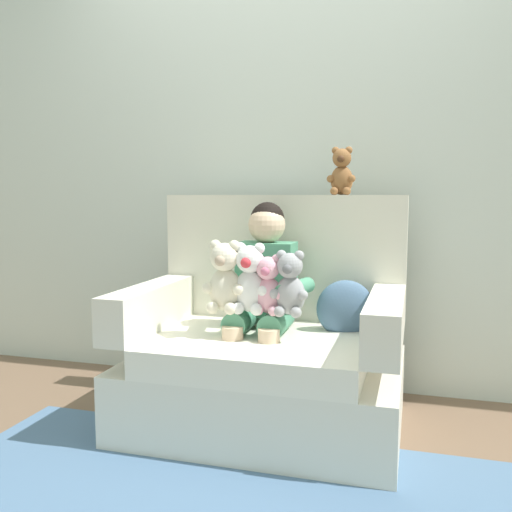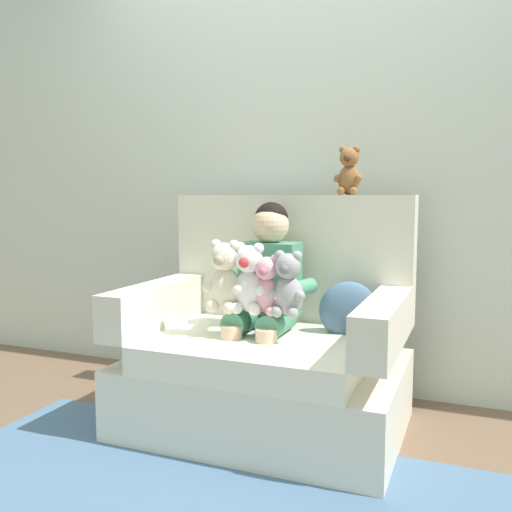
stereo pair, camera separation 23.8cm
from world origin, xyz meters
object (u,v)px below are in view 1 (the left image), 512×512
Objects in this scene: plush_white at (250,280)px; throw_pillow at (345,309)px; armchair at (267,354)px; plush_pink at (268,286)px; plush_grey at (290,285)px; plush_cream at (225,279)px; plush_brown_on_backrest at (342,173)px; seated_child at (263,284)px.

plush_white is 0.47m from throw_pillow.
plush_pink is at bearing -74.23° from armchair.
plush_pink is at bearing -169.27° from plush_grey.
plush_brown_on_backrest is at bearing 58.82° from plush_cream.
throw_pillow is (0.36, 0.09, -0.11)m from seated_child.
throw_pillow is (0.49, 0.26, -0.15)m from plush_cream.
armchair is 4.33× the size of plush_grey.
plush_white reaches higher than plush_grey.
plush_white is (-0.04, -0.14, 0.36)m from armchair.
seated_child reaches higher than plush_white.
armchair is at bearing 146.42° from plush_grey.
plush_pink is (-0.10, 0.00, -0.01)m from plush_grey.
plush_brown_on_backrest is at bearing 46.15° from armchair.
seated_child is at bearing 158.26° from armchair.
seated_child reaches higher than plush_pink.
throw_pillow is at bearing 63.84° from plush_grey.
plush_pink is (0.19, 0.01, -0.03)m from plush_cream.
armchair is at bearing 92.32° from plush_pink.
plush_white reaches higher than plush_pink.
armchair is 0.41m from throw_pillow.
throw_pillow is at bearing 13.25° from seated_child.
seated_child is at bearing 101.91° from plush_white.
seated_child is 3.17× the size of throw_pillow.
plush_brown_on_backrest is (0.25, 0.44, 0.49)m from plush_pink.
plush_white is 1.18× the size of plush_pink.
seated_child reaches higher than plush_cream.
plush_brown_on_backrest is (0.29, 0.30, 0.82)m from armchair.
plush_cream is at bearing -145.59° from plush_brown_on_backrest.
plush_white is 1.32× the size of plush_brown_on_backrest.
plush_white is 1.16× the size of throw_pillow.
plush_brown_on_backrest is at bearing 84.15° from plush_grey.
plush_cream is at bearing -153.35° from plush_white.
throw_pillow is at bearing -86.74° from plush_brown_on_backrest.
plush_white is (-0.18, 0.00, 0.01)m from plush_grey.
plush_cream is 0.78m from plush_brown_on_backrest.
throw_pillow is (0.30, 0.24, -0.13)m from plush_pink.
seated_child is 2.64× the size of plush_cream.
plush_pink is (0.06, -0.15, 0.02)m from seated_child.
plush_grey is at bearing 14.98° from plush_cream.
throw_pillow is (0.20, 0.25, -0.14)m from plush_grey.
seated_child is 3.59× the size of plush_brown_on_backrest.
seated_child is at bearing 99.69° from plush_pink.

